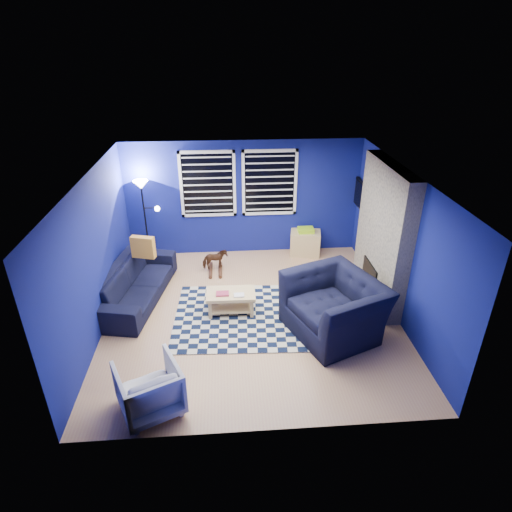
{
  "coord_description": "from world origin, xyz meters",
  "views": [
    {
      "loc": [
        -0.4,
        -6.21,
        4.38
      ],
      "look_at": [
        0.1,
        0.3,
        1.0
      ],
      "focal_mm": 30.0,
      "sensor_mm": 36.0,
      "label": 1
    }
  ],
  "objects_px": {
    "coffee_table": "(231,298)",
    "tv": "(363,197)",
    "floor_lamp": "(143,196)",
    "armchair_big": "(334,306)",
    "rocking_horse": "(215,260)",
    "cabinet": "(305,243)",
    "armchair_bent": "(149,388)",
    "sofa": "(135,283)"
  },
  "relations": [
    {
      "from": "rocking_horse",
      "to": "armchair_bent",
      "type": "bearing_deg",
      "value": 151.51
    },
    {
      "from": "cabinet",
      "to": "sofa",
      "type": "bearing_deg",
      "value": -144.83
    },
    {
      "from": "tv",
      "to": "sofa",
      "type": "bearing_deg",
      "value": -163.64
    },
    {
      "from": "tv",
      "to": "sofa",
      "type": "height_order",
      "value": "tv"
    },
    {
      "from": "armchair_big",
      "to": "rocking_horse",
      "type": "bearing_deg",
      "value": -160.57
    },
    {
      "from": "coffee_table",
      "to": "floor_lamp",
      "type": "bearing_deg",
      "value": 128.35
    },
    {
      "from": "armchair_bent",
      "to": "tv",
      "type": "bearing_deg",
      "value": -158.98
    },
    {
      "from": "armchair_big",
      "to": "sofa",
      "type": "bearing_deg",
      "value": -132.67
    },
    {
      "from": "sofa",
      "to": "armchair_bent",
      "type": "bearing_deg",
      "value": -155.64
    },
    {
      "from": "coffee_table",
      "to": "rocking_horse",
      "type": "bearing_deg",
      "value": 100.97
    },
    {
      "from": "armchair_bent",
      "to": "coffee_table",
      "type": "height_order",
      "value": "armchair_bent"
    },
    {
      "from": "rocking_horse",
      "to": "cabinet",
      "type": "xyz_separation_m",
      "value": [
        1.99,
        0.67,
        -0.0
      ]
    },
    {
      "from": "floor_lamp",
      "to": "armchair_big",
      "type": "bearing_deg",
      "value": -39.9
    },
    {
      "from": "armchair_big",
      "to": "cabinet",
      "type": "relative_size",
      "value": 2.05
    },
    {
      "from": "armchair_big",
      "to": "armchair_bent",
      "type": "bearing_deg",
      "value": -84.75
    },
    {
      "from": "rocking_horse",
      "to": "coffee_table",
      "type": "xyz_separation_m",
      "value": [
        0.29,
        -1.49,
        0.01
      ]
    },
    {
      "from": "tv",
      "to": "floor_lamp",
      "type": "distance_m",
      "value": 4.52
    },
    {
      "from": "sofa",
      "to": "cabinet",
      "type": "height_order",
      "value": "sofa"
    },
    {
      "from": "coffee_table",
      "to": "tv",
      "type": "bearing_deg",
      "value": 34.15
    },
    {
      "from": "tv",
      "to": "armchair_big",
      "type": "xyz_separation_m",
      "value": [
        -1.15,
        -2.56,
        -0.92
      ]
    },
    {
      "from": "cabinet",
      "to": "floor_lamp",
      "type": "height_order",
      "value": "floor_lamp"
    },
    {
      "from": "cabinet",
      "to": "floor_lamp",
      "type": "bearing_deg",
      "value": -169.5
    },
    {
      "from": "coffee_table",
      "to": "floor_lamp",
      "type": "height_order",
      "value": "floor_lamp"
    },
    {
      "from": "floor_lamp",
      "to": "coffee_table",
      "type": "bearing_deg",
      "value": -51.65
    },
    {
      "from": "tv",
      "to": "armchair_big",
      "type": "relative_size",
      "value": 0.68
    },
    {
      "from": "sofa",
      "to": "armchair_big",
      "type": "relative_size",
      "value": 1.57
    },
    {
      "from": "armchair_bent",
      "to": "floor_lamp",
      "type": "xyz_separation_m",
      "value": [
        -0.61,
        4.28,
        1.11
      ]
    },
    {
      "from": "tv",
      "to": "cabinet",
      "type": "bearing_deg",
      "value": 167.25
    },
    {
      "from": "armchair_big",
      "to": "coffee_table",
      "type": "distance_m",
      "value": 1.79
    },
    {
      "from": "armchair_bent",
      "to": "cabinet",
      "type": "relative_size",
      "value": 1.08
    },
    {
      "from": "cabinet",
      "to": "floor_lamp",
      "type": "relative_size",
      "value": 0.4
    },
    {
      "from": "coffee_table",
      "to": "floor_lamp",
      "type": "xyz_separation_m",
      "value": [
        -1.7,
        2.15,
        1.16
      ]
    },
    {
      "from": "sofa",
      "to": "cabinet",
      "type": "bearing_deg",
      "value": -54.31
    },
    {
      "from": "coffee_table",
      "to": "cabinet",
      "type": "bearing_deg",
      "value": 51.68
    },
    {
      "from": "rocking_horse",
      "to": "tv",
      "type": "bearing_deg",
      "value": -98.27
    },
    {
      "from": "sofa",
      "to": "armchair_bent",
      "type": "distance_m",
      "value": 2.77
    },
    {
      "from": "cabinet",
      "to": "tv",
      "type": "bearing_deg",
      "value": -2.31
    },
    {
      "from": "armchair_big",
      "to": "armchair_bent",
      "type": "height_order",
      "value": "armchair_big"
    },
    {
      "from": "tv",
      "to": "coffee_table",
      "type": "bearing_deg",
      "value": -145.85
    },
    {
      "from": "coffee_table",
      "to": "floor_lamp",
      "type": "relative_size",
      "value": 0.48
    },
    {
      "from": "tv",
      "to": "rocking_horse",
      "type": "relative_size",
      "value": 2.0
    },
    {
      "from": "tv",
      "to": "floor_lamp",
      "type": "bearing_deg",
      "value": 176.87
    }
  ]
}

